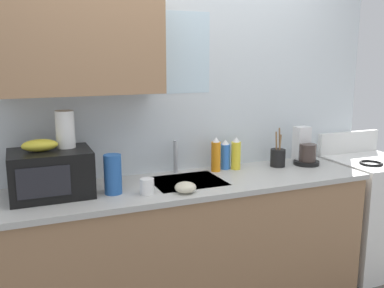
{
  "coord_description": "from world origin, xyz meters",
  "views": [
    {
      "loc": [
        -1.02,
        -2.47,
        1.7
      ],
      "look_at": [
        0.0,
        0.0,
        1.15
      ],
      "focal_mm": 39.92,
      "sensor_mm": 36.0,
      "label": 1
    }
  ],
  "objects_px": {
    "mug_white": "(147,186)",
    "small_bowl": "(185,187)",
    "dish_soap_bottle_orange": "(216,155)",
    "dish_soap_bottle_blue": "(225,155)",
    "microwave": "(51,173)",
    "paper_towel_roll": "(65,129)",
    "coffee_maker": "(305,150)",
    "cereal_canister": "(113,174)",
    "stove_range": "(368,213)",
    "banana_bunch": "(40,145)",
    "utensil_crock": "(278,157)",
    "dish_soap_bottle_yellow": "(236,154)"
  },
  "relations": [
    {
      "from": "dish_soap_bottle_yellow",
      "to": "cereal_canister",
      "type": "height_order",
      "value": "same"
    },
    {
      "from": "dish_soap_bottle_yellow",
      "to": "dish_soap_bottle_blue",
      "type": "bearing_deg",
      "value": 152.39
    },
    {
      "from": "dish_soap_bottle_orange",
      "to": "dish_soap_bottle_blue",
      "type": "bearing_deg",
      "value": 19.43
    },
    {
      "from": "banana_bunch",
      "to": "small_bowl",
      "type": "distance_m",
      "value": 0.87
    },
    {
      "from": "stove_range",
      "to": "utensil_crock",
      "type": "distance_m",
      "value": 0.97
    },
    {
      "from": "dish_soap_bottle_blue",
      "to": "mug_white",
      "type": "xyz_separation_m",
      "value": [
        -0.69,
        -0.35,
        -0.05
      ]
    },
    {
      "from": "banana_bunch",
      "to": "dish_soap_bottle_orange",
      "type": "xyz_separation_m",
      "value": [
        1.17,
        0.12,
        -0.19
      ]
    },
    {
      "from": "paper_towel_roll",
      "to": "small_bowl",
      "type": "bearing_deg",
      "value": -25.04
    },
    {
      "from": "microwave",
      "to": "cereal_canister",
      "type": "height_order",
      "value": "microwave"
    },
    {
      "from": "stove_range",
      "to": "coffee_maker",
      "type": "xyz_separation_m",
      "value": [
        -0.58,
        0.1,
        0.55
      ]
    },
    {
      "from": "stove_range",
      "to": "small_bowl",
      "type": "bearing_deg",
      "value": -173.06
    },
    {
      "from": "microwave",
      "to": "dish_soap_bottle_orange",
      "type": "bearing_deg",
      "value": 6.36
    },
    {
      "from": "coffee_maker",
      "to": "cereal_canister",
      "type": "distance_m",
      "value": 1.5
    },
    {
      "from": "microwave",
      "to": "banana_bunch",
      "type": "distance_m",
      "value": 0.18
    },
    {
      "from": "microwave",
      "to": "small_bowl",
      "type": "height_order",
      "value": "microwave"
    },
    {
      "from": "stove_range",
      "to": "banana_bunch",
      "type": "height_order",
      "value": "banana_bunch"
    },
    {
      "from": "banana_bunch",
      "to": "mug_white",
      "type": "xyz_separation_m",
      "value": [
        0.57,
        -0.19,
        -0.26
      ]
    },
    {
      "from": "dish_soap_bottle_yellow",
      "to": "mug_white",
      "type": "distance_m",
      "value": 0.82
    },
    {
      "from": "dish_soap_bottle_yellow",
      "to": "utensil_crock",
      "type": "xyz_separation_m",
      "value": [
        0.32,
        -0.05,
        -0.04
      ]
    },
    {
      "from": "microwave",
      "to": "cereal_canister",
      "type": "distance_m",
      "value": 0.35
    },
    {
      "from": "paper_towel_roll",
      "to": "dish_soap_bottle_orange",
      "type": "relative_size",
      "value": 0.89
    },
    {
      "from": "mug_white",
      "to": "small_bowl",
      "type": "height_order",
      "value": "mug_white"
    },
    {
      "from": "dish_soap_bottle_yellow",
      "to": "paper_towel_roll",
      "type": "bearing_deg",
      "value": -176.58
    },
    {
      "from": "stove_range",
      "to": "small_bowl",
      "type": "distance_m",
      "value": 1.75
    },
    {
      "from": "cereal_canister",
      "to": "mug_white",
      "type": "relative_size",
      "value": 2.49
    },
    {
      "from": "microwave",
      "to": "utensil_crock",
      "type": "relative_size",
      "value": 1.6
    },
    {
      "from": "banana_bunch",
      "to": "dish_soap_bottle_yellow",
      "type": "relative_size",
      "value": 0.85
    },
    {
      "from": "paper_towel_roll",
      "to": "mug_white",
      "type": "height_order",
      "value": "paper_towel_roll"
    },
    {
      "from": "banana_bunch",
      "to": "coffee_maker",
      "type": "relative_size",
      "value": 0.71
    },
    {
      "from": "paper_towel_roll",
      "to": "microwave",
      "type": "bearing_deg",
      "value": -152.83
    },
    {
      "from": "dish_soap_bottle_yellow",
      "to": "stove_range",
      "type": "bearing_deg",
      "value": -8.38
    },
    {
      "from": "utensil_crock",
      "to": "microwave",
      "type": "bearing_deg",
      "value": -177.45
    },
    {
      "from": "stove_range",
      "to": "banana_bunch",
      "type": "bearing_deg",
      "value": 178.92
    },
    {
      "from": "paper_towel_roll",
      "to": "dish_soap_bottle_orange",
      "type": "height_order",
      "value": "paper_towel_roll"
    },
    {
      "from": "dish_soap_bottle_orange",
      "to": "mug_white",
      "type": "height_order",
      "value": "dish_soap_bottle_orange"
    },
    {
      "from": "cereal_canister",
      "to": "small_bowl",
      "type": "xyz_separation_m",
      "value": [
        0.4,
        -0.15,
        -0.09
      ]
    },
    {
      "from": "coffee_maker",
      "to": "small_bowl",
      "type": "bearing_deg",
      "value": -164.24
    },
    {
      "from": "dish_soap_bottle_blue",
      "to": "dish_soap_bottle_yellow",
      "type": "xyz_separation_m",
      "value": [
        0.07,
        -0.04,
        0.01
      ]
    },
    {
      "from": "dish_soap_bottle_yellow",
      "to": "utensil_crock",
      "type": "height_order",
      "value": "utensil_crock"
    },
    {
      "from": "paper_towel_roll",
      "to": "dish_soap_bottle_orange",
      "type": "xyz_separation_m",
      "value": [
        1.02,
        0.07,
        -0.26
      ]
    },
    {
      "from": "dish_soap_bottle_blue",
      "to": "utensil_crock",
      "type": "distance_m",
      "value": 0.4
    },
    {
      "from": "coffee_maker",
      "to": "cereal_canister",
      "type": "xyz_separation_m",
      "value": [
        -1.49,
        -0.16,
        0.01
      ]
    },
    {
      "from": "banana_bunch",
      "to": "dish_soap_bottle_blue",
      "type": "bearing_deg",
      "value": 7.03
    },
    {
      "from": "mug_white",
      "to": "cereal_canister",
      "type": "bearing_deg",
      "value": 153.72
    },
    {
      "from": "banana_bunch",
      "to": "mug_white",
      "type": "bearing_deg",
      "value": -18.37
    },
    {
      "from": "mug_white",
      "to": "utensil_crock",
      "type": "distance_m",
      "value": 1.11
    },
    {
      "from": "microwave",
      "to": "paper_towel_roll",
      "type": "height_order",
      "value": "paper_towel_roll"
    },
    {
      "from": "banana_bunch",
      "to": "mug_white",
      "type": "distance_m",
      "value": 0.66
    },
    {
      "from": "paper_towel_roll",
      "to": "utensil_crock",
      "type": "distance_m",
      "value": 1.54
    },
    {
      "from": "stove_range",
      "to": "mug_white",
      "type": "bearing_deg",
      "value": -175.66
    }
  ]
}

